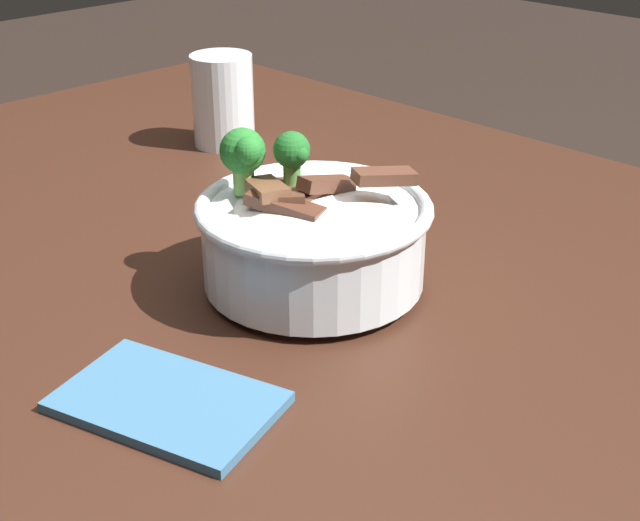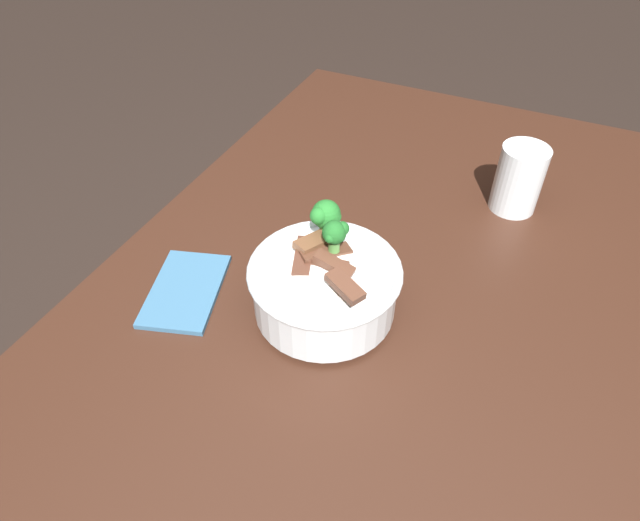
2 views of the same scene
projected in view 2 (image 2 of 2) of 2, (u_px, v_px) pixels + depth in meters
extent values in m
cube|color=#381E14|center=(360.00, 354.00, 0.74)|extent=(1.50, 0.83, 0.04)
cube|color=#381E14|center=(330.00, 227.00, 1.57)|extent=(0.07, 0.07, 0.76)
cube|color=#381E14|center=(583.00, 301.00, 1.36)|extent=(0.07, 0.07, 0.76)
cylinder|color=silver|center=(324.00, 309.00, 0.77)|extent=(0.10, 0.10, 0.01)
cylinder|color=silver|center=(325.00, 289.00, 0.74)|extent=(0.19, 0.19, 0.07)
torus|color=silver|center=(325.00, 271.00, 0.72)|extent=(0.20, 0.20, 0.01)
ellipsoid|color=white|center=(325.00, 278.00, 0.73)|extent=(0.16, 0.16, 0.05)
cube|color=#563323|center=(327.00, 264.00, 0.71)|extent=(0.02, 0.06, 0.01)
cube|color=brown|center=(314.00, 242.00, 0.73)|extent=(0.06, 0.05, 0.02)
cube|color=#563323|center=(326.00, 253.00, 0.73)|extent=(0.07, 0.06, 0.02)
cube|color=#563323|center=(334.00, 265.00, 0.70)|extent=(0.02, 0.06, 0.02)
cube|color=#4C2B1E|center=(303.00, 257.00, 0.72)|extent=(0.07, 0.04, 0.02)
cube|color=#563323|center=(345.00, 286.00, 0.66)|extent=(0.04, 0.06, 0.02)
cylinder|color=#5B9947|center=(334.00, 247.00, 0.72)|extent=(0.02, 0.02, 0.03)
sphere|color=#1E6023|center=(334.00, 232.00, 0.70)|extent=(0.03, 0.03, 0.03)
sphere|color=#1E6023|center=(330.00, 238.00, 0.70)|extent=(0.02, 0.02, 0.02)
sphere|color=#1E6023|center=(342.00, 229.00, 0.71)|extent=(0.02, 0.02, 0.02)
cylinder|color=#6BA84C|center=(326.00, 229.00, 0.75)|extent=(0.02, 0.02, 0.03)
sphere|color=#237028|center=(326.00, 214.00, 0.74)|extent=(0.04, 0.04, 0.04)
sphere|color=#237028|center=(319.00, 216.00, 0.73)|extent=(0.02, 0.02, 0.02)
sphere|color=#237028|center=(335.00, 217.00, 0.74)|extent=(0.02, 0.02, 0.02)
cylinder|color=white|center=(511.00, 205.00, 0.94)|extent=(0.07, 0.07, 0.00)
cylinder|color=white|center=(519.00, 179.00, 0.91)|extent=(0.08, 0.08, 0.11)
cylinder|color=silver|center=(515.00, 191.00, 0.92)|extent=(0.07, 0.07, 0.06)
cube|color=#386689|center=(186.00, 290.00, 0.79)|extent=(0.17, 0.14, 0.01)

